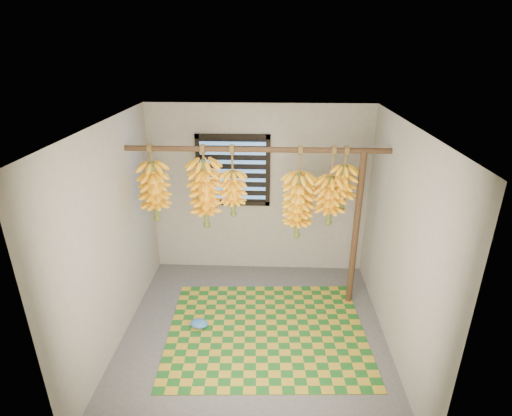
# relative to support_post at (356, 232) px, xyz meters

# --- Properties ---
(floor) EXTENTS (3.00, 3.00, 0.01)m
(floor) POSITION_rel_support_post_xyz_m (-1.20, -0.70, -1.00)
(floor) COLOR #474747
(floor) RESTS_ON ground
(ceiling) EXTENTS (3.00, 3.00, 0.01)m
(ceiling) POSITION_rel_support_post_xyz_m (-1.20, -0.70, 1.40)
(ceiling) COLOR silver
(ceiling) RESTS_ON wall_back
(wall_back) EXTENTS (3.00, 0.01, 2.40)m
(wall_back) POSITION_rel_support_post_xyz_m (-1.20, 0.80, 0.20)
(wall_back) COLOR gray
(wall_back) RESTS_ON floor
(wall_left) EXTENTS (0.01, 3.00, 2.40)m
(wall_left) POSITION_rel_support_post_xyz_m (-2.71, -0.70, 0.20)
(wall_left) COLOR gray
(wall_left) RESTS_ON floor
(wall_right) EXTENTS (0.01, 3.00, 2.40)m
(wall_right) POSITION_rel_support_post_xyz_m (0.30, -0.70, 0.20)
(wall_right) COLOR gray
(wall_right) RESTS_ON floor
(window) EXTENTS (1.00, 0.04, 1.00)m
(window) POSITION_rel_support_post_xyz_m (-1.55, 0.78, 0.50)
(window) COLOR black
(window) RESTS_ON wall_back
(hanging_pole) EXTENTS (3.00, 0.06, 0.06)m
(hanging_pole) POSITION_rel_support_post_xyz_m (-1.20, 0.00, 1.00)
(hanging_pole) COLOR #48321C
(hanging_pole) RESTS_ON wall_left
(support_post) EXTENTS (0.08, 0.08, 2.00)m
(support_post) POSITION_rel_support_post_xyz_m (0.00, 0.00, 0.00)
(support_post) COLOR #48321C
(support_post) RESTS_ON floor
(woven_mat) EXTENTS (2.35, 1.92, 0.01)m
(woven_mat) POSITION_rel_support_post_xyz_m (-1.06, -0.65, -0.99)
(woven_mat) COLOR #19561B
(woven_mat) RESTS_ON floor
(plastic_bag) EXTENTS (0.24, 0.19, 0.09)m
(plastic_bag) POSITION_rel_support_post_xyz_m (-1.85, -0.61, -0.95)
(plastic_bag) COLOR #2F6BB2
(plastic_bag) RESTS_ON woven_mat
(banana_bunch_a) EXTENTS (0.35, 0.35, 0.94)m
(banana_bunch_a) POSITION_rel_support_post_xyz_m (-2.41, 0.00, 0.48)
(banana_bunch_a) COLOR brown
(banana_bunch_a) RESTS_ON hanging_pole
(banana_bunch_b) EXTENTS (0.38, 0.38, 1.01)m
(banana_bunch_b) POSITION_rel_support_post_xyz_m (-1.81, 0.00, 0.46)
(banana_bunch_b) COLOR brown
(banana_bunch_b) RESTS_ON hanging_pole
(banana_bunch_c) EXTENTS (0.30, 0.30, 0.86)m
(banana_bunch_c) POSITION_rel_support_post_xyz_m (-1.48, 0.00, 0.47)
(banana_bunch_c) COLOR brown
(banana_bunch_c) RESTS_ON hanging_pole
(banana_bunch_d) EXTENTS (0.36, 0.36, 1.13)m
(banana_bunch_d) POSITION_rel_support_post_xyz_m (-0.71, 0.00, 0.33)
(banana_bunch_d) COLOR brown
(banana_bunch_d) RESTS_ON hanging_pole
(banana_bunch_e) EXTENTS (0.37, 0.37, 0.95)m
(banana_bunch_e) POSITION_rel_support_post_xyz_m (-0.34, 0.00, 0.40)
(banana_bunch_e) COLOR brown
(banana_bunch_e) RESTS_ON hanging_pole
(banana_bunch_f) EXTENTS (0.30, 0.30, 0.76)m
(banana_bunch_f) POSITION_rel_support_post_xyz_m (-0.20, 0.00, 0.56)
(banana_bunch_f) COLOR brown
(banana_bunch_f) RESTS_ON hanging_pole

